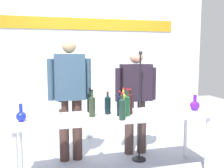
{
  "coord_description": "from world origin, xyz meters",
  "views": [
    {
      "loc": [
        -0.83,
        -2.97,
        1.54
      ],
      "look_at": [
        0.0,
        0.15,
        1.15
      ],
      "focal_mm": 40.7,
      "sensor_mm": 36.0,
      "label": 1
    }
  ],
  "objects_px": {
    "wine_bottle_1": "(120,105)",
    "wine_bottle_2": "(92,105)",
    "wine_glass_right_0": "(157,105)",
    "microphone_stand": "(139,124)",
    "decanter_blue_right": "(195,105)",
    "wine_bottle_4": "(127,105)",
    "display_table": "(115,120)",
    "presenter_right": "(136,95)",
    "wine_bottle_5": "(90,101)",
    "wine_glass_right_3": "(174,103)",
    "presenter_left": "(70,92)",
    "wine_bottle_0": "(108,104)",
    "wine_bottle_3": "(129,101)",
    "decanter_blue_left": "(21,116)",
    "wine_glass_left_1": "(59,106)",
    "wine_bottle_8": "(123,102)",
    "wine_glass_left_2": "(43,108)",
    "wine_glass_left_0": "(36,107)",
    "wine_bottle_6": "(122,108)",
    "wine_bottle_7": "(130,103)",
    "wine_glass_right_1": "(148,105)",
    "wine_glass_right_2": "(157,103)"
  },
  "relations": [
    {
      "from": "decanter_blue_left",
      "to": "wine_glass_left_2",
      "type": "xyz_separation_m",
      "value": [
        0.24,
        0.2,
        0.03
      ]
    },
    {
      "from": "presenter_left",
      "to": "wine_bottle_8",
      "type": "bearing_deg",
      "value": -38.63
    },
    {
      "from": "display_table",
      "to": "wine_bottle_7",
      "type": "distance_m",
      "value": 0.28
    },
    {
      "from": "wine_bottle_5",
      "to": "wine_glass_right_3",
      "type": "xyz_separation_m",
      "value": [
        1.09,
        -0.22,
        -0.04
      ]
    },
    {
      "from": "wine_glass_left_1",
      "to": "wine_glass_right_3",
      "type": "relative_size",
      "value": 1.06
    },
    {
      "from": "presenter_right",
      "to": "wine_glass_right_0",
      "type": "distance_m",
      "value": 0.71
    },
    {
      "from": "wine_bottle_0",
      "to": "decanter_blue_left",
      "type": "bearing_deg",
      "value": -175.03
    },
    {
      "from": "wine_glass_left_1",
      "to": "wine_glass_right_3",
      "type": "bearing_deg",
      "value": -6.54
    },
    {
      "from": "wine_glass_left_1",
      "to": "wine_bottle_3",
      "type": "bearing_deg",
      "value": 0.47
    },
    {
      "from": "wine_glass_left_0",
      "to": "presenter_left",
      "type": "bearing_deg",
      "value": 38.09
    },
    {
      "from": "wine_bottle_8",
      "to": "wine_glass_left_2",
      "type": "relative_size",
      "value": 2.33
    },
    {
      "from": "wine_bottle_5",
      "to": "wine_glass_right_1",
      "type": "bearing_deg",
      "value": -19.06
    },
    {
      "from": "wine_bottle_0",
      "to": "microphone_stand",
      "type": "xyz_separation_m",
      "value": [
        0.54,
        0.27,
        -0.37
      ]
    },
    {
      "from": "wine_bottle_5",
      "to": "wine_glass_left_2",
      "type": "relative_size",
      "value": 2.29
    },
    {
      "from": "wine_bottle_3",
      "to": "wine_bottle_6",
      "type": "xyz_separation_m",
      "value": [
        -0.23,
        -0.45,
        0.01
      ]
    },
    {
      "from": "decanter_blue_right",
      "to": "wine_bottle_6",
      "type": "height_order",
      "value": "wine_bottle_6"
    },
    {
      "from": "display_table",
      "to": "wine_glass_left_2",
      "type": "bearing_deg",
      "value": 168.38
    },
    {
      "from": "wine_glass_left_1",
      "to": "presenter_left",
      "type": "bearing_deg",
      "value": 66.81
    },
    {
      "from": "decanter_blue_right",
      "to": "wine_bottle_2",
      "type": "bearing_deg",
      "value": 180.0
    },
    {
      "from": "microphone_stand",
      "to": "wine_bottle_3",
      "type": "bearing_deg",
      "value": -145.2
    },
    {
      "from": "decanter_blue_left",
      "to": "wine_bottle_3",
      "type": "relative_size",
      "value": 0.66
    },
    {
      "from": "presenter_left",
      "to": "wine_glass_left_2",
      "type": "distance_m",
      "value": 0.57
    },
    {
      "from": "wine_glass_right_0",
      "to": "microphone_stand",
      "type": "bearing_deg",
      "value": 96.48
    },
    {
      "from": "wine_bottle_0",
      "to": "wine_bottle_1",
      "type": "relative_size",
      "value": 0.93
    },
    {
      "from": "wine_bottle_2",
      "to": "wine_bottle_3",
      "type": "relative_size",
      "value": 1.08
    },
    {
      "from": "wine_bottle_4",
      "to": "wine_bottle_5",
      "type": "relative_size",
      "value": 1.06
    },
    {
      "from": "presenter_left",
      "to": "wine_bottle_2",
      "type": "distance_m",
      "value": 0.67
    },
    {
      "from": "wine_glass_left_0",
      "to": "wine_glass_right_0",
      "type": "bearing_deg",
      "value": -13.73
    },
    {
      "from": "wine_bottle_4",
      "to": "wine_bottle_7",
      "type": "height_order",
      "value": "wine_bottle_4"
    },
    {
      "from": "wine_bottle_6",
      "to": "wine_bottle_7",
      "type": "relative_size",
      "value": 0.98
    },
    {
      "from": "wine_glass_right_2",
      "to": "wine_glass_right_3",
      "type": "distance_m",
      "value": 0.23
    },
    {
      "from": "display_table",
      "to": "wine_bottle_5",
      "type": "distance_m",
      "value": 0.41
    },
    {
      "from": "wine_glass_left_1",
      "to": "wine_glass_right_1",
      "type": "height_order",
      "value": "wine_glass_left_1"
    },
    {
      "from": "wine_bottle_4",
      "to": "wine_bottle_8",
      "type": "relative_size",
      "value": 1.04
    },
    {
      "from": "decanter_blue_right",
      "to": "presenter_right",
      "type": "height_order",
      "value": "presenter_right"
    },
    {
      "from": "wine_glass_left_0",
      "to": "wine_bottle_4",
      "type": "bearing_deg",
      "value": -17.76
    },
    {
      "from": "wine_bottle_3",
      "to": "microphone_stand",
      "type": "distance_m",
      "value": 0.45
    },
    {
      "from": "decanter_blue_left",
      "to": "presenter_left",
      "type": "bearing_deg",
      "value": 46.08
    },
    {
      "from": "wine_bottle_3",
      "to": "wine_bottle_2",
      "type": "bearing_deg",
      "value": -158.15
    },
    {
      "from": "wine_bottle_1",
      "to": "wine_bottle_2",
      "type": "height_order",
      "value": "wine_bottle_2"
    },
    {
      "from": "wine_bottle_3",
      "to": "wine_glass_left_2",
      "type": "bearing_deg",
      "value": -179.37
    },
    {
      "from": "wine_bottle_1",
      "to": "wine_bottle_6",
      "type": "relative_size",
      "value": 0.97
    },
    {
      "from": "wine_glass_right_0",
      "to": "wine_glass_right_3",
      "type": "bearing_deg",
      "value": 21.49
    },
    {
      "from": "presenter_right",
      "to": "wine_glass_left_0",
      "type": "relative_size",
      "value": 11.09
    },
    {
      "from": "wine_bottle_0",
      "to": "wine_bottle_7",
      "type": "xyz_separation_m",
      "value": [
        0.27,
        -0.08,
        0.02
      ]
    },
    {
      "from": "microphone_stand",
      "to": "wine_glass_right_0",
      "type": "bearing_deg",
      "value": -83.52
    },
    {
      "from": "decanter_blue_right",
      "to": "wine_bottle_4",
      "type": "distance_m",
      "value": 0.98
    },
    {
      "from": "display_table",
      "to": "presenter_right",
      "type": "relative_size",
      "value": 1.52
    },
    {
      "from": "wine_glass_left_1",
      "to": "wine_glass_left_0",
      "type": "bearing_deg",
      "value": 166.79
    },
    {
      "from": "presenter_right",
      "to": "wine_bottle_3",
      "type": "height_order",
      "value": "presenter_right"
    }
  ]
}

